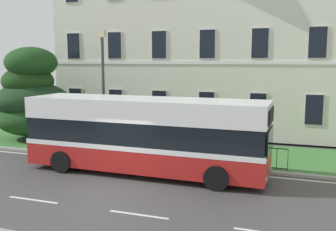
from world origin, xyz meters
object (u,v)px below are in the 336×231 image
(single_decker_bus, at_px, (145,134))
(street_lamp_post, at_px, (103,83))
(georgian_townhouse, at_px, (201,30))
(evergreen_tree, at_px, (32,98))

(single_decker_bus, height_order, street_lamp_post, street_lamp_post)
(georgian_townhouse, xyz_separation_m, single_decker_bus, (0.63, -11.96, -5.29))
(georgian_townhouse, height_order, street_lamp_post, georgian_townhouse)
(georgian_townhouse, bearing_deg, evergreen_tree, -138.51)
(evergreen_tree, height_order, street_lamp_post, street_lamp_post)
(single_decker_bus, relative_size, street_lamp_post, 1.69)
(evergreen_tree, xyz_separation_m, single_decker_bus, (9.23, -4.35, -0.88))
(street_lamp_post, bearing_deg, single_decker_bus, -35.47)
(georgian_townhouse, bearing_deg, street_lamp_post, -104.94)
(georgian_townhouse, distance_m, single_decker_bus, 13.09)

